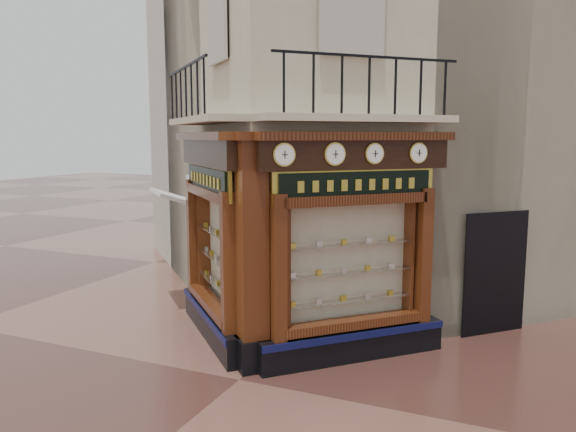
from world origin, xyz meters
The scene contains 15 objects.
ground centered at (0.00, 0.00, 0.00)m, with size 80.00×80.00×0.00m, color #462721.
main_building centered at (0.00, 6.16, 6.00)m, with size 8.00×8.00×12.00m, color beige.
neighbour_left centered at (-2.47, 8.63, 5.50)m, with size 8.00×8.00×11.00m, color beige.
neighbour_right centered at (2.47, 8.63, 5.50)m, with size 8.00×8.00×11.00m, color beige.
shopfront_left centered at (-1.41, 1.57, 1.98)m, with size 2.86×2.86×3.98m.
shopfront_right centered at (1.41, 1.57, 1.98)m, with size 2.86×2.86×3.98m.
corner_pilaster centered at (0.00, 0.50, 1.95)m, with size 0.85×0.85×3.98m.
balcony centered at (0.00, 1.49, 4.22)m, with size 5.94×2.97×1.03m.
clock_a centered at (0.59, 0.48, 3.62)m, with size 0.30×0.30×0.37m.
clock_b centered at (1.21, 1.11, 3.62)m, with size 0.30×0.30×0.38m.
clock_c centered at (1.73, 1.63, 3.62)m, with size 0.28×0.28×0.35m.
clock_d centered at (2.34, 2.24, 3.62)m, with size 0.29×0.29×0.36m.
awning centered at (-3.26, 3.05, 0.00)m, with size 1.65×0.99×0.08m, color silver, non-canonical shape.
signboard_left centered at (-1.46, 1.51, 3.10)m, with size 2.25×2.25×0.60m.
signboard_right centered at (1.46, 1.51, 3.10)m, with size 2.18×2.18×0.58m.
Camera 1 is at (4.16, -7.58, 3.90)m, focal length 35.00 mm.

